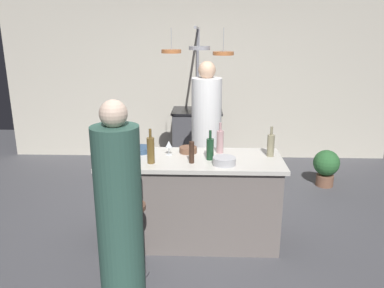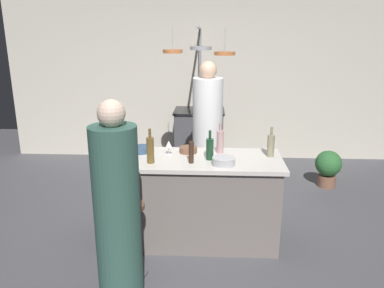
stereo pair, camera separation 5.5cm
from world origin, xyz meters
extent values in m
plane|color=#4C4C51|center=(0.00, 0.00, 0.00)|extent=(9.00, 9.00, 0.00)
cube|color=beige|center=(0.00, 2.85, 1.30)|extent=(6.40, 0.16, 2.60)
cube|color=slate|center=(0.00, 0.00, 0.43)|extent=(1.72, 0.66, 0.86)
cube|color=beige|center=(0.00, 0.00, 0.88)|extent=(1.80, 0.72, 0.04)
cube|color=#47474C|center=(0.00, 2.45, 0.43)|extent=(0.76, 0.60, 0.86)
cube|color=black|center=(0.00, 2.45, 0.88)|extent=(0.80, 0.64, 0.03)
cylinder|color=white|center=(0.15, 1.08, 0.78)|extent=(0.37, 0.37, 1.56)
sphere|color=#D8AD8C|center=(0.15, 1.08, 1.66)|extent=(0.21, 0.21, 0.21)
cylinder|color=#4C4C51|center=(-0.50, -0.62, 0.01)|extent=(0.28, 0.28, 0.02)
cylinder|color=#4C4C51|center=(-0.50, -0.62, 0.33)|extent=(0.06, 0.06, 0.62)
cylinder|color=brown|center=(-0.50, -0.62, 0.66)|extent=(0.26, 0.26, 0.04)
cylinder|color=#33594C|center=(-0.51, -1.01, 0.73)|extent=(0.35, 0.35, 1.47)
sphere|color=beige|center=(-0.51, -1.01, 1.56)|extent=(0.20, 0.20, 0.20)
cylinder|color=gray|center=(0.00, 2.70, 1.07)|extent=(0.04, 0.04, 2.15)
cylinder|color=gray|center=(0.00, 1.94, 2.15)|extent=(0.04, 1.52, 0.04)
cylinder|color=#B26638|center=(-0.30, 1.30, 1.86)|extent=(0.25, 0.25, 0.04)
cylinder|color=gray|center=(-0.30, 1.33, 2.01)|extent=(0.01, 0.01, 0.29)
cylinder|color=gray|center=(0.05, 1.38, 1.90)|extent=(0.27, 0.27, 0.04)
cylinder|color=gray|center=(0.05, 1.33, 2.03)|extent=(0.01, 0.01, 0.25)
cylinder|color=#B26638|center=(0.35, 1.35, 1.84)|extent=(0.27, 0.27, 0.04)
cylinder|color=gray|center=(0.35, 1.33, 1.99)|extent=(0.01, 0.01, 0.31)
cylinder|color=brown|center=(1.83, 1.52, 0.08)|extent=(0.24, 0.24, 0.16)
sphere|color=#2D6633|center=(1.83, 1.52, 0.34)|extent=(0.36, 0.36, 0.36)
cylinder|color=#382319|center=(0.01, -0.15, 1.01)|extent=(0.05, 0.05, 0.21)
cylinder|color=#B78C8E|center=(0.29, 0.19, 1.02)|extent=(0.07, 0.07, 0.23)
cylinder|color=#B78C8E|center=(0.29, 0.19, 1.17)|extent=(0.03, 0.03, 0.08)
cylinder|color=brown|center=(-0.38, -0.16, 1.02)|extent=(0.07, 0.07, 0.25)
cylinder|color=brown|center=(-0.38, -0.16, 1.19)|extent=(0.03, 0.03, 0.08)
cylinder|color=gray|center=(0.79, 0.09, 1.01)|extent=(0.07, 0.07, 0.22)
cylinder|color=gray|center=(0.79, 0.09, 1.16)|extent=(0.03, 0.03, 0.08)
cylinder|color=#193D23|center=(0.18, -0.04, 1.00)|extent=(0.07, 0.07, 0.21)
cylinder|color=#193D23|center=(0.18, -0.04, 1.15)|extent=(0.03, 0.03, 0.08)
cylinder|color=silver|center=(-0.23, 0.09, 0.90)|extent=(0.06, 0.06, 0.01)
cylinder|color=silver|center=(-0.23, 0.09, 0.94)|extent=(0.01, 0.01, 0.07)
cone|color=silver|center=(-0.23, 0.09, 1.01)|extent=(0.07, 0.07, 0.06)
cylinder|color=silver|center=(-0.61, -0.11, 0.90)|extent=(0.06, 0.06, 0.01)
cylinder|color=silver|center=(-0.61, -0.11, 0.94)|extent=(0.01, 0.01, 0.07)
cone|color=silver|center=(-0.61, -0.11, 1.01)|extent=(0.07, 0.07, 0.06)
cylinder|color=#334C6B|center=(-0.53, 0.17, 0.93)|extent=(0.21, 0.21, 0.06)
cylinder|color=brown|center=(-0.04, 0.18, 0.93)|extent=(0.18, 0.18, 0.06)
cylinder|color=#B7B7BC|center=(0.32, -0.18, 0.94)|extent=(0.22, 0.22, 0.07)
camera|label=1|loc=(0.13, -3.60, 2.11)|focal=35.90mm
camera|label=2|loc=(0.19, -3.60, 2.11)|focal=35.90mm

